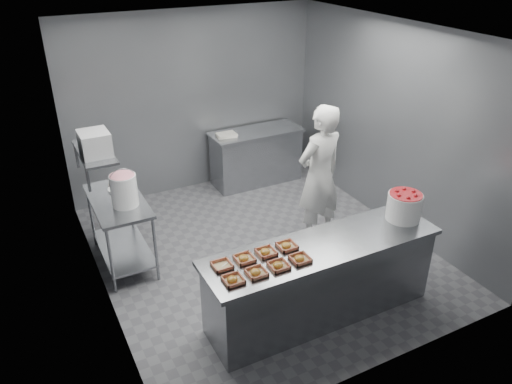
% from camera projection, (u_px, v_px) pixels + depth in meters
% --- Properties ---
extents(floor, '(4.50, 4.50, 0.00)m').
position_uv_depth(floor, '(262.00, 251.00, 6.59)').
color(floor, '#4C4C51').
rests_on(floor, ground).
extents(ceiling, '(4.50, 4.50, 0.00)m').
position_uv_depth(ceiling, '(263.00, 32.00, 5.29)').
color(ceiling, white).
rests_on(ceiling, wall_back).
extents(wall_back, '(4.00, 0.04, 2.80)m').
position_uv_depth(wall_back, '(194.00, 103.00, 7.71)').
color(wall_back, slate).
rests_on(wall_back, ground).
extents(wall_left, '(0.04, 4.50, 2.80)m').
position_uv_depth(wall_left, '(91.00, 189.00, 5.13)').
color(wall_left, slate).
rests_on(wall_left, ground).
extents(wall_right, '(0.04, 4.50, 2.80)m').
position_uv_depth(wall_right, '(392.00, 127.00, 6.75)').
color(wall_right, slate).
rests_on(wall_right, ground).
extents(service_counter, '(2.60, 0.70, 0.90)m').
position_uv_depth(service_counter, '(321.00, 280.00, 5.32)').
color(service_counter, slate).
rests_on(service_counter, ground).
extents(prep_table, '(0.60, 1.20, 0.90)m').
position_uv_depth(prep_table, '(120.00, 221.00, 6.12)').
color(prep_table, slate).
rests_on(prep_table, ground).
extents(back_counter, '(1.50, 0.60, 0.90)m').
position_uv_depth(back_counter, '(256.00, 156.00, 8.24)').
color(back_counter, slate).
rests_on(back_counter, ground).
extents(wall_shelf, '(0.35, 0.90, 0.03)m').
position_uv_depth(wall_shelf, '(94.00, 152.00, 5.60)').
color(wall_shelf, slate).
rests_on(wall_shelf, wall_left).
extents(tray_0, '(0.19, 0.18, 0.06)m').
position_uv_depth(tray_0, '(233.00, 280.00, 4.56)').
color(tray_0, tan).
rests_on(tray_0, service_counter).
extents(tray_1, '(0.19, 0.18, 0.06)m').
position_uv_depth(tray_1, '(256.00, 272.00, 4.65)').
color(tray_1, tan).
rests_on(tray_1, service_counter).
extents(tray_2, '(0.19, 0.18, 0.06)m').
position_uv_depth(tray_2, '(279.00, 265.00, 4.75)').
color(tray_2, tan).
rests_on(tray_2, service_counter).
extents(tray_3, '(0.19, 0.18, 0.06)m').
position_uv_depth(tray_3, '(300.00, 259.00, 4.85)').
color(tray_3, tan).
rests_on(tray_3, service_counter).
extents(tray_4, '(0.19, 0.18, 0.04)m').
position_uv_depth(tray_4, '(222.00, 265.00, 4.76)').
color(tray_4, tan).
rests_on(tray_4, service_counter).
extents(tray_5, '(0.19, 0.18, 0.06)m').
position_uv_depth(tray_5, '(244.00, 258.00, 4.85)').
color(tray_5, tan).
rests_on(tray_5, service_counter).
extents(tray_6, '(0.19, 0.18, 0.06)m').
position_uv_depth(tray_6, '(266.00, 252.00, 4.95)').
color(tray_6, tan).
rests_on(tray_6, service_counter).
extents(tray_7, '(0.19, 0.18, 0.06)m').
position_uv_depth(tray_7, '(287.00, 246.00, 5.05)').
color(tray_7, tan).
rests_on(tray_7, service_counter).
extents(worker, '(0.76, 0.57, 1.91)m').
position_uv_depth(worker, '(319.00, 176.00, 6.42)').
color(worker, silver).
rests_on(worker, ground).
extents(strawberry_tub, '(0.38, 0.38, 0.31)m').
position_uv_depth(strawberry_tub, '(404.00, 206.00, 5.50)').
color(strawberry_tub, white).
rests_on(strawberry_tub, service_counter).
extents(glaze_bucket, '(0.32, 0.30, 0.47)m').
position_uv_depth(glaze_bucket, '(124.00, 190.00, 5.76)').
color(glaze_bucket, white).
rests_on(glaze_bucket, prep_table).
extents(bucket_lid, '(0.40, 0.40, 0.02)m').
position_uv_depth(bucket_lid, '(121.00, 189.00, 6.20)').
color(bucket_lid, white).
rests_on(bucket_lid, prep_table).
extents(rag, '(0.15, 0.14, 0.02)m').
position_uv_depth(rag, '(114.00, 183.00, 6.34)').
color(rag, '#CCB28C').
rests_on(rag, prep_table).
extents(appliance, '(0.31, 0.36, 0.27)m').
position_uv_depth(appliance, '(95.00, 143.00, 5.44)').
color(appliance, gray).
rests_on(appliance, wall_shelf).
extents(paper_stack, '(0.33, 0.26, 0.05)m').
position_uv_depth(paper_stack, '(226.00, 135.00, 7.81)').
color(paper_stack, silver).
rests_on(paper_stack, back_counter).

